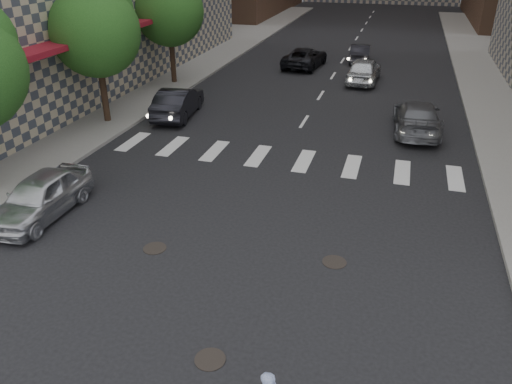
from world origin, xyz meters
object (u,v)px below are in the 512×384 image
Objects in this scene: tree_c at (171,7)px; traffic_car_d at (364,70)px; traffic_car_a at (178,102)px; silver_sedan at (40,196)px; traffic_car_e at (360,53)px; tree_b at (97,27)px; traffic_car_b at (417,117)px; traffic_car_c at (305,57)px.

traffic_car_d is (11.57, 3.66, -3.85)m from tree_c.
traffic_car_a is at bearing 51.11° from traffic_car_d.
traffic_car_e is (7.76, 26.85, -0.06)m from silver_sedan.
traffic_car_d is (8.62, 9.80, 0.04)m from traffic_car_a.
tree_b reaches higher than silver_sedan.
traffic_car_a is 0.98× the size of traffic_car_d.
traffic_car_a is at bearing 1.43° from traffic_car_b.
tree_c is 12.73m from traffic_car_d.
tree_c is 1.32× the size of traffic_car_c.
traffic_car_a reaches higher than traffic_car_c.
traffic_car_b is (11.94, 1.00, -0.01)m from traffic_car_a.
tree_c is (0.00, 8.00, 0.00)m from tree_b.
silver_sedan is 0.85× the size of traffic_car_c.
silver_sedan is at bearing -72.06° from tree_b.
traffic_car_c reaches higher than traffic_car_e.
traffic_car_a is 11.98m from traffic_car_b.
traffic_car_b is (11.94, 12.00, 0.02)m from silver_sedan.
traffic_car_c is 4.63m from traffic_car_e.
silver_sedan is at bearing 86.17° from traffic_car_c.
silver_sedan is at bearing 69.94° from traffic_car_d.
traffic_car_e is (10.72, 9.71, -3.99)m from tree_c.
tree_c is 1.29× the size of traffic_car_b.
tree_b is at bearing 47.66° from traffic_car_d.
tree_c is 16.23m from traffic_car_b.
traffic_car_a reaches higher than silver_sedan.
traffic_car_a is at bearing -64.29° from tree_c.
traffic_car_e is at bearing 73.62° from silver_sedan.
tree_b is 10.38m from silver_sedan.
traffic_car_c is (4.11, 13.00, -0.06)m from traffic_car_a.
traffic_car_b is (14.90, -5.14, -3.90)m from tree_c.
tree_b is 1.65× the size of traffic_car_e.
traffic_car_b is at bearing 113.14° from traffic_car_d.
traffic_car_d is at bearing 94.35° from traffic_car_e.
traffic_car_a is 17.64m from traffic_car_e.
tree_b is 1.32× the size of traffic_car_c.
traffic_car_a reaches higher than traffic_car_b.
traffic_car_c is 1.07× the size of traffic_car_d.
traffic_car_a is (2.95, 1.86, -3.89)m from tree_b.
traffic_car_a is at bearing 89.76° from silver_sedan.
tree_b is at bearing 70.45° from traffic_car_c.
traffic_car_e is at bearing 58.82° from tree_b.
traffic_car_c is at bearing -60.24° from traffic_car_b.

